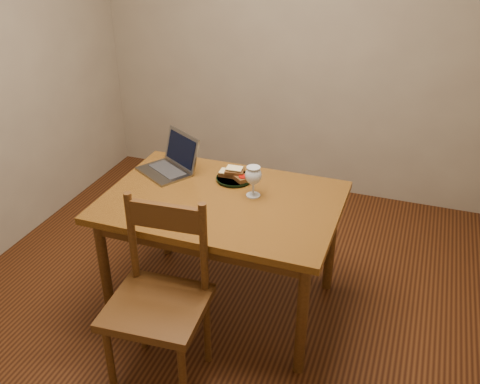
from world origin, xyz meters
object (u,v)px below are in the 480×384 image
(chair, at_px, (158,293))
(plate, at_px, (234,179))
(table, at_px, (222,212))
(milk_glass, at_px, (253,181))
(laptop, at_px, (172,161))

(chair, relative_size, plate, 2.30)
(table, relative_size, plate, 6.03)
(table, distance_m, chair, 0.65)
(milk_glass, bearing_deg, laptop, 166.16)
(plate, height_order, laptop, laptop)
(chair, height_order, milk_glass, chair)
(chair, xyz_separation_m, plate, (0.07, 0.86, 0.21))
(chair, relative_size, milk_glass, 2.74)
(table, xyz_separation_m, laptop, (-0.42, 0.23, 0.15))
(chair, bearing_deg, laptop, 106.80)
(chair, distance_m, milk_glass, 0.82)
(table, height_order, plate, plate)
(milk_glass, bearing_deg, table, -148.67)
(plate, height_order, milk_glass, milk_glass)
(chair, bearing_deg, table, 78.14)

